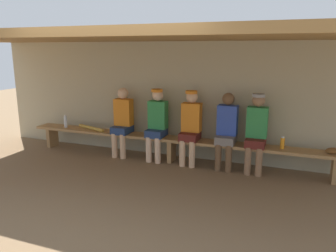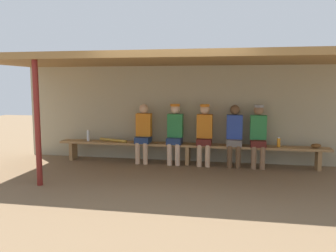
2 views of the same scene
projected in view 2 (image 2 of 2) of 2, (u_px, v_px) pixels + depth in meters
ground_plane at (177, 183)px, 6.29m from camera, size 24.00×24.00×0.00m
back_wall at (191, 114)px, 8.11m from camera, size 8.00×0.20×2.20m
dugout_roof at (183, 59)px, 6.70m from camera, size 8.00×2.80×0.12m
support_post at (37, 124)px, 6.06m from camera, size 0.10×0.10×2.20m
bench at (188, 147)px, 7.76m from camera, size 6.00×0.36×0.46m
player_rightmost at (204, 132)px, 7.65m from camera, size 0.34×0.42×1.34m
player_in_blue at (258, 133)px, 7.44m from camera, size 0.34×0.42×1.34m
player_in_red at (175, 131)px, 7.77m from camera, size 0.34×0.42×1.34m
player_shirtless_tan at (143, 131)px, 7.90m from camera, size 0.34×0.42×1.34m
player_with_sunglasses at (234, 133)px, 7.53m from camera, size 0.34×0.42×1.34m
water_bottle_green at (88, 136)px, 8.13m from camera, size 0.06×0.06×0.26m
water_bottle_blue at (279, 142)px, 7.38m from camera, size 0.07×0.07×0.21m
baseball_glove_worn at (316, 146)px, 7.26m from camera, size 0.29×0.28×0.09m
baseball_bat at (113, 140)px, 8.06m from camera, size 0.74×0.32×0.07m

